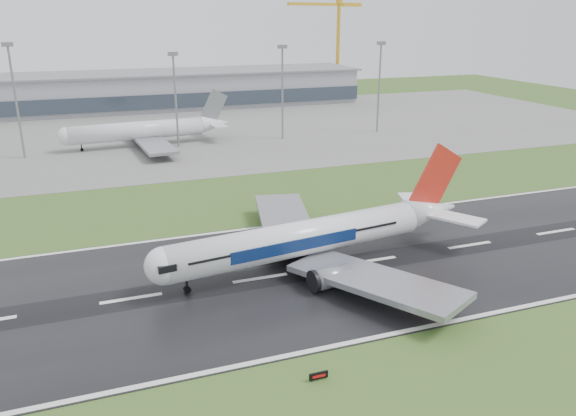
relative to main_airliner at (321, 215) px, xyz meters
name	(u,v)px	position (x,y,z in m)	size (l,w,h in m)	color
ground	(131,299)	(-31.23, -2.18, -8.76)	(520.00, 520.00, 0.00)	#34541F
runway	(131,299)	(-31.23, -2.18, -8.71)	(400.00, 45.00, 0.10)	black
apron	(98,137)	(-31.23, 122.82, -8.72)	(400.00, 130.00, 0.08)	slate
terminal	(90,93)	(-31.23, 182.82, -1.26)	(240.00, 36.00, 15.00)	gray
main_airliner	(321,215)	(0.00, 0.00, 0.00)	(58.64, 55.85, 17.31)	silver
parked_airliner	(144,121)	(-17.25, 102.65, -0.61)	(55.06, 51.26, 16.14)	silver
tower_crane	(338,47)	(93.72, 197.82, 15.16)	(48.77, 2.66, 47.83)	gold
runway_sign	(319,376)	(-12.72, -29.68, -8.24)	(2.30, 0.26, 1.04)	black
floodmast_2	(17,104)	(-52.56, 97.82, 7.04)	(0.64, 0.64, 31.59)	gray
floodmast_3	(176,102)	(-7.47, 97.82, 5.29)	(0.64, 0.64, 28.10)	gray
floodmast_4	(282,95)	(27.77, 97.82, 6.04)	(0.64, 0.64, 29.58)	gray
floodmast_5	(379,89)	(63.80, 97.82, 6.30)	(0.64, 0.64, 30.10)	gray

